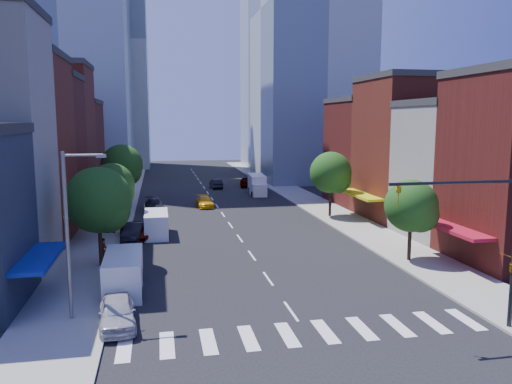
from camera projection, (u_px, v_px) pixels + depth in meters
ground at (291, 311)px, 28.29m from camera, size 220.00×220.00×0.00m
sidewalk_left at (118, 203)px, 64.73m from camera, size 5.00×120.00×0.15m
sidewalk_right at (303, 198)px, 69.52m from camera, size 5.00×120.00×0.15m
crosswalk at (306, 333)px, 25.37m from camera, size 19.00×3.00×0.01m
bldg_left_3 at (21, 152)px, 51.37m from camera, size 12.00×8.00×15.00m
bldg_left_4 at (40, 139)px, 59.48m from camera, size 12.00×9.00×17.00m
bldg_left_5 at (56, 151)px, 68.99m from camera, size 12.00×10.00×13.00m
bldg_right_1 at (469, 172)px, 46.02m from camera, size 12.00×8.00×12.00m
bldg_right_2 at (420, 150)px, 54.55m from camera, size 12.00×10.00×15.00m
bldg_right_3 at (380, 154)px, 64.40m from camera, size 12.00×10.00×13.00m
tower_ne at (310, 11)px, 88.07m from camera, size 18.00×20.00×60.00m
tower_far_w at (106, 44)px, 113.13m from camera, size 18.00×18.00×56.00m
traffic_signal at (505, 252)px, 25.23m from camera, size 7.24×2.24×8.00m
streetlight at (70, 225)px, 26.25m from camera, size 2.25×0.25×9.00m
tree_left_near at (101, 202)px, 36.04m from camera, size 4.80×4.80×7.30m
tree_left_mid at (114, 187)px, 46.77m from camera, size 4.20×4.20×6.65m
tree_left_far at (123, 167)px, 60.27m from camera, size 5.00×5.00×7.75m
tree_right_near at (413, 208)px, 37.62m from camera, size 4.00×4.00×6.20m
tree_right_far at (332, 174)px, 55.00m from camera, size 4.60×4.60×7.20m
parked_car_front at (117, 312)px, 26.13m from camera, size 2.25×4.72×1.56m
parked_car_second at (134, 232)px, 45.11m from camera, size 2.21×4.78×1.52m
parked_car_third at (134, 231)px, 45.76m from camera, size 2.93×5.38×1.43m
parked_car_rear at (155, 205)px, 59.75m from camera, size 2.67×5.20×1.44m
cargo_van_near at (124, 274)px, 31.32m from camera, size 2.41×5.73×2.43m
cargo_van_far at (156, 224)px, 46.60m from camera, size 2.20×5.34×2.27m
taxi at (205, 202)px, 62.45m from camera, size 2.06×4.67×1.33m
traffic_car_oncoming at (216, 184)px, 79.78m from camera, size 1.78×4.49×1.45m
traffic_car_far at (246, 182)px, 81.40m from camera, size 2.58×5.06×1.65m
box_truck at (257, 185)px, 72.95m from camera, size 2.64×7.22×2.85m
pedestrian_near at (104, 251)px, 37.05m from camera, size 0.54×0.76×1.96m
pedestrian_far at (114, 258)px, 35.85m from camera, size 0.65×0.80×1.54m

